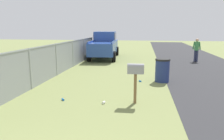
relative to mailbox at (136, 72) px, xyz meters
name	(u,v)px	position (x,y,z in m)	size (l,w,h in m)	color
mailbox	(136,72)	(0.00, 0.00, 0.00)	(0.23, 0.53, 1.29)	brown
pickup_truck	(105,44)	(10.26, 2.92, 0.07)	(5.69, 2.35, 2.09)	#284793
trash_bin	(162,70)	(2.96, -1.08, -0.51)	(0.65, 0.65, 1.05)	navy
pedestrian	(197,48)	(9.19, -3.93, -0.08)	(0.30, 0.55, 1.65)	#2D3351
fence_section	(56,58)	(3.46, 4.13, -0.16)	(14.98, 0.07, 1.63)	#9EA3A8
litter_can_midfield_a	(63,99)	(-0.12, 2.40, -1.00)	(0.07, 0.07, 0.12)	blue
litter_can_midfield_b	(140,81)	(2.77, -0.11, -1.00)	(0.07, 0.07, 0.12)	blue
litter_cup_far_scatter	(104,102)	(-0.22, 0.99, -1.00)	(0.08, 0.08, 0.10)	white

